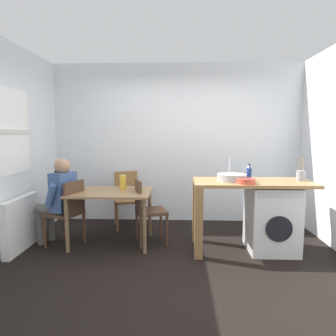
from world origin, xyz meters
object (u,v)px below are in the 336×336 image
at_px(dining_table, 111,198).
at_px(seated_person, 59,197).
at_px(washing_machine, 271,218).
at_px(chair_opposite, 146,208).
at_px(bottle_tall_green, 249,173).
at_px(vase, 123,182).
at_px(mixing_bowl, 246,181).
at_px(chair_spare_by_wall, 127,196).
at_px(chair_person_seat, 69,210).
at_px(utensil_crock, 301,175).

height_order(dining_table, seated_person, seated_person).
bearing_deg(dining_table, washing_machine, -4.23).
xyz_separation_m(chair_opposite, washing_machine, (1.66, -0.19, -0.08)).
relative_size(chair_opposite, bottle_tall_green, 4.09).
relative_size(washing_machine, vase, 4.06).
height_order(seated_person, mixing_bowl, seated_person).
bearing_deg(chair_spare_by_wall, washing_machine, 139.26).
height_order(chair_spare_by_wall, mixing_bowl, mixing_bowl).
xyz_separation_m(chair_person_seat, seated_person, (-0.15, 0.05, 0.16)).
height_order(dining_table, bottle_tall_green, bottle_tall_green).
bearing_deg(utensil_crock, chair_person_seat, -179.64).
height_order(dining_table, washing_machine, washing_machine).
xyz_separation_m(dining_table, chair_spare_by_wall, (0.08, 0.77, -0.14)).
xyz_separation_m(chair_opposite, utensil_crock, (2.03, -0.13, 0.48)).
bearing_deg(chair_person_seat, chair_spare_by_wall, -15.54).
relative_size(bottle_tall_green, vase, 1.04).
distance_m(washing_machine, mixing_bowl, 0.68).
bearing_deg(chair_person_seat, seated_person, 90.00).
bearing_deg(mixing_bowl, bottle_tall_green, 69.46).
height_order(bottle_tall_green, utensil_crock, utensil_crock).
xyz_separation_m(chair_spare_by_wall, vase, (0.07, -0.67, 0.34)).
bearing_deg(washing_machine, seated_person, 178.24).
xyz_separation_m(chair_opposite, vase, (-0.33, 0.07, 0.34)).
bearing_deg(mixing_bowl, seated_person, 173.37).
height_order(dining_table, chair_spare_by_wall, chair_spare_by_wall).
distance_m(bottle_tall_green, utensil_crock, 0.66).
relative_size(chair_person_seat, chair_opposite, 1.00).
distance_m(chair_person_seat, washing_machine, 2.69).
bearing_deg(utensil_crock, mixing_bowl, -161.75).
bearing_deg(washing_machine, chair_opposite, 173.60).
height_order(chair_person_seat, chair_spare_by_wall, same).
bearing_deg(dining_table, seated_person, -174.21).
distance_m(dining_table, utensil_crock, 2.53).
height_order(dining_table, chair_person_seat, chair_person_seat).
bearing_deg(chair_person_seat, dining_table, -57.69).
bearing_deg(seated_person, washing_machine, -72.24).
bearing_deg(chair_spare_by_wall, mixing_bowl, 129.53).
distance_m(chair_opposite, vase, 0.48).
xyz_separation_m(utensil_crock, vase, (-2.36, 0.21, -0.14)).
height_order(chair_spare_by_wall, seated_person, seated_person).
height_order(chair_person_seat, mixing_bowl, mixing_bowl).
bearing_deg(bottle_tall_green, washing_machine, -10.39).
height_order(chair_person_seat, bottle_tall_green, bottle_tall_green).
bearing_deg(chair_opposite, utensil_crock, 69.24).
bearing_deg(chair_spare_by_wall, bottle_tall_green, 137.16).
relative_size(dining_table, chair_opposite, 1.22).
bearing_deg(mixing_bowl, washing_machine, 26.84).
xyz_separation_m(bottle_tall_green, vase, (-1.69, 0.20, -0.17)).
relative_size(chair_person_seat, washing_machine, 1.05).
xyz_separation_m(dining_table, mixing_bowl, (1.75, -0.36, 0.31)).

